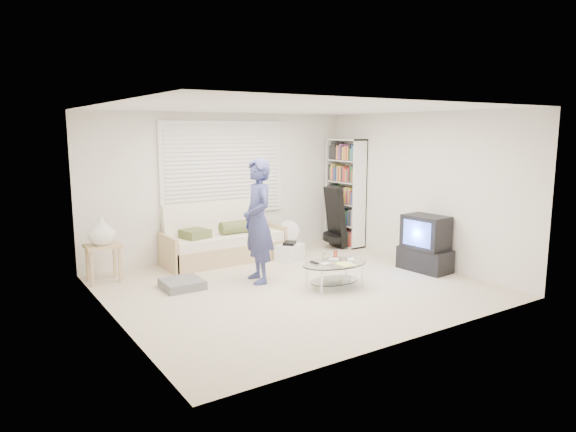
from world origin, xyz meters
TOP-DOWN VIEW (x-y plane):
  - ground at (0.00, 0.00)m, footprint 5.00×5.00m
  - room_shell at (0.00, 0.48)m, footprint 5.02×4.52m
  - window_blinds at (0.00, 2.20)m, footprint 2.32×0.08m
  - futon_sofa at (-0.20, 1.87)m, footprint 2.04×0.82m
  - grey_floor_pillow at (-1.38, 0.80)m, footprint 0.55×0.55m
  - side_table at (-2.22, 1.73)m, footprint 0.49×0.39m
  - bookshelf at (2.32, 1.72)m, footprint 0.32×0.86m
  - guitar_case at (1.98, 1.58)m, footprint 0.41×0.42m
  - floor_fan at (0.98, 1.69)m, footprint 0.38×0.25m
  - storage_bin at (0.76, 1.29)m, footprint 0.54×0.45m
  - tv_unit at (2.20, -0.43)m, footprint 0.50×0.84m
  - coffee_table at (0.43, -0.38)m, footprint 1.03×0.70m
  - standing_person at (-0.31, 0.49)m, footprint 0.54×0.72m

SIDE VIEW (x-z plane):
  - ground at x=0.00m, z-range 0.00..0.00m
  - grey_floor_pillow at x=-1.38m, z-range 0.00..0.12m
  - storage_bin at x=0.76m, z-range -0.01..0.31m
  - coffee_table at x=0.43m, z-range 0.05..0.54m
  - futon_sofa at x=-0.20m, z-range -0.17..0.83m
  - floor_fan at x=0.98m, z-range 0.05..0.67m
  - tv_unit at x=2.20m, z-range -0.01..0.87m
  - guitar_case at x=1.98m, z-range -0.06..1.09m
  - side_table at x=-2.22m, z-range 0.23..1.21m
  - standing_person at x=-0.31m, z-range 0.00..1.81m
  - bookshelf at x=2.32m, z-range 0.00..2.04m
  - window_blinds at x=0.00m, z-range 0.74..2.36m
  - room_shell at x=0.00m, z-range 0.37..2.88m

